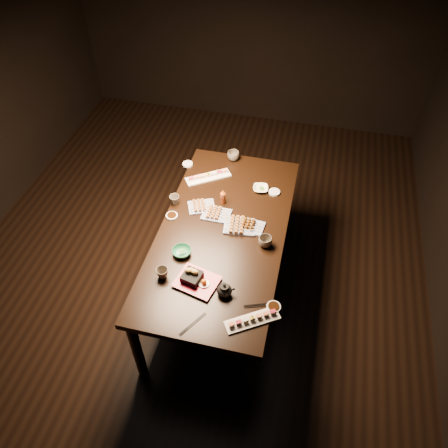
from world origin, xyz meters
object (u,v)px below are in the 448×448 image
at_px(sushi_platter_near, 252,319).
at_px(yakitori_plate_right, 240,225).
at_px(teacup_mid_right, 265,241).
at_px(condiment_bottle, 223,197).
at_px(yakitori_plate_left, 201,205).
at_px(dining_table, 223,263).
at_px(yakitori_plate_center, 216,213).
at_px(edamame_bowl_green, 182,252).
at_px(edamame_bowl_cream, 261,189).
at_px(teacup_near_left, 162,273).
at_px(teapot, 224,289).
at_px(teacup_far_right, 233,156).
at_px(sushi_platter_far, 208,176).
at_px(teacup_far_left, 175,200).
at_px(tempura_tray, 197,278).

distance_m(sushi_platter_near, yakitori_plate_right, 0.78).
xyz_separation_m(teacup_mid_right, condiment_bottle, (-0.39, 0.35, 0.02)).
relative_size(sushi_platter_near, condiment_bottle, 2.71).
bearing_deg(yakitori_plate_left, dining_table, -66.94).
bearing_deg(dining_table, yakitori_plate_center, 112.48).
bearing_deg(sushi_platter_near, edamame_bowl_green, 112.04).
relative_size(yakitori_plate_center, teacup_mid_right, 2.17).
height_order(edamame_bowl_cream, teacup_near_left, teacup_near_left).
height_order(teapot, condiment_bottle, condiment_bottle).
relative_size(teacup_mid_right, teacup_far_right, 0.95).
relative_size(teacup_near_left, teacup_far_right, 0.81).
bearing_deg(condiment_bottle, edamame_bowl_cream, 39.20).
bearing_deg(sushi_platter_far, teapot, 76.04).
bearing_deg(yakitori_plate_center, teacup_far_right, 92.66).
relative_size(edamame_bowl_cream, condiment_bottle, 0.95).
distance_m(yakitori_plate_right, teacup_far_left, 0.55).
bearing_deg(yakitori_plate_left, condiment_bottle, 7.93).
bearing_deg(tempura_tray, edamame_bowl_green, 141.90).
bearing_deg(sushi_platter_near, yakitori_plate_left, 89.92).
relative_size(yakitori_plate_right, teapot, 1.96).
xyz_separation_m(sushi_platter_far, teacup_far_right, (0.15, 0.28, 0.02)).
relative_size(sushi_platter_near, yakitori_plate_right, 1.49).
bearing_deg(edamame_bowl_cream, teacup_near_left, -115.61).
relative_size(tempura_tray, teacup_far_left, 3.44).
distance_m(edamame_bowl_green, teacup_far_right, 1.11).
distance_m(yakitori_plate_center, teacup_near_left, 0.67).
height_order(yakitori_plate_left, teacup_far_right, teacup_far_right).
bearing_deg(dining_table, teacup_far_right, 90.35).
bearing_deg(teacup_mid_right, condiment_bottle, 137.66).
relative_size(yakitori_plate_right, teacup_far_left, 2.93).
xyz_separation_m(teacup_near_left, condiment_bottle, (0.22, 0.78, 0.02)).
bearing_deg(teapot, teacup_near_left, 159.64).
bearing_deg(yakitori_plate_right, teacup_far_right, 99.46).
xyz_separation_m(dining_table, condiment_bottle, (-0.07, 0.29, 0.44)).
relative_size(yakitori_plate_center, teapot, 1.81).
xyz_separation_m(dining_table, edamame_bowl_green, (-0.22, -0.28, 0.40)).
xyz_separation_m(edamame_bowl_green, edamame_bowl_cream, (0.41, 0.77, -0.01)).
distance_m(yakitori_plate_center, teacup_mid_right, 0.45).
bearing_deg(yakitori_plate_right, condiment_bottle, 121.96).
xyz_separation_m(sushi_platter_near, edamame_bowl_green, (-0.57, 0.40, -0.00)).
bearing_deg(edamame_bowl_green, teapot, -35.15).
distance_m(edamame_bowl_cream, teacup_near_left, 1.10).
height_order(edamame_bowl_green, teapot, teapot).
relative_size(yakitori_plate_left, teacup_far_right, 1.96).
distance_m(dining_table, teacup_near_left, 0.70).
xyz_separation_m(teacup_far_right, condiment_bottle, (0.04, -0.54, 0.02)).
bearing_deg(dining_table, sushi_platter_far, 107.80).
relative_size(edamame_bowl_cream, tempura_tray, 0.45).
bearing_deg(teacup_near_left, edamame_bowl_cream, 64.39).
distance_m(sushi_platter_far, teacup_near_left, 1.04).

